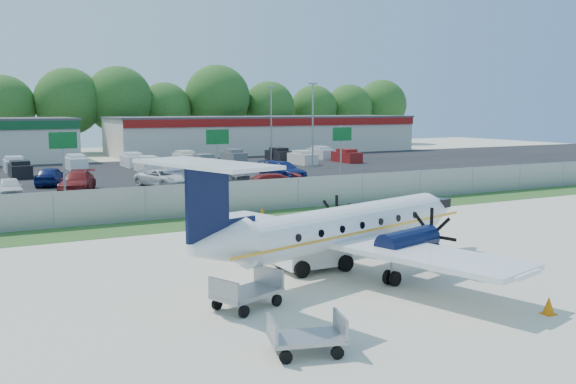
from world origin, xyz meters
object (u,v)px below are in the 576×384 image
baggage_cart_near (247,292)px  baggage_cart_far (307,336)px  pushback_tug (315,252)px  aircraft (343,227)px

baggage_cart_near → baggage_cart_far: baggage_cart_near is taller
pushback_tug → baggage_cart_near: pushback_tug is taller
aircraft → baggage_cart_far: aircraft is taller
baggage_cart_near → baggage_cart_far: bearing=-93.0°
baggage_cart_near → aircraft: bearing=24.6°
pushback_tug → aircraft: bearing=-53.3°
aircraft → baggage_cart_far: size_ratio=7.12×
pushback_tug → baggage_cart_far: pushback_tug is taller
aircraft → pushback_tug: size_ratio=5.57×
baggage_cart_near → baggage_cart_far: size_ratio=1.15×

